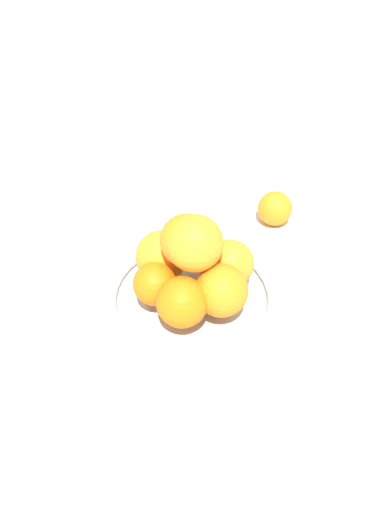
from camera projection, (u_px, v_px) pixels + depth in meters
name	position (u px, v px, depth m)	size (l,w,h in m)	color
ground_plane	(192.00, 306.00, 0.79)	(4.00, 4.00, 0.00)	silver
fruit_bowl	(192.00, 298.00, 0.78)	(0.27, 0.27, 0.03)	silver
orange_pile	(192.00, 265.00, 0.73)	(0.19, 0.19, 0.14)	orange
stray_orange	(275.00, 208.00, 0.93)	(0.06, 0.06, 0.06)	orange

